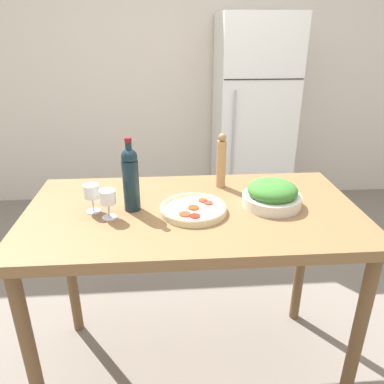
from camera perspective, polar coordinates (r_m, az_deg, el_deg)
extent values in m
plane|color=slate|center=(2.20, 0.08, -25.00)|extent=(14.00, 14.00, 0.00)
cube|color=silver|center=(3.74, -2.67, 18.21)|extent=(6.40, 0.06, 2.60)
cube|color=white|center=(3.53, 9.15, 10.89)|extent=(0.66, 0.63, 1.78)
cube|color=black|center=(3.16, 10.94, 16.51)|extent=(0.65, 0.01, 0.01)
cylinder|color=#B2B2B7|center=(3.19, 6.30, 8.02)|extent=(0.02, 0.02, 0.80)
cube|color=brown|center=(1.63, 0.10, -3.23)|extent=(1.44, 0.78, 0.05)
cylinder|color=brown|center=(1.74, -23.19, -22.82)|extent=(0.06, 0.06, 0.89)
cylinder|color=brown|center=(1.82, 23.69, -20.42)|extent=(0.06, 0.06, 0.89)
cylinder|color=brown|center=(2.22, -18.15, -10.64)|extent=(0.06, 0.06, 0.89)
cylinder|color=brown|center=(2.29, 16.40, -9.34)|extent=(0.06, 0.06, 0.89)
cylinder|color=#142833|center=(1.59, -9.25, 0.99)|extent=(0.07, 0.07, 0.22)
sphere|color=#142833|center=(1.54, -9.56, 5.31)|extent=(0.07, 0.07, 0.07)
cylinder|color=#142833|center=(1.53, -9.64, 6.44)|extent=(0.03, 0.03, 0.06)
cylinder|color=maroon|center=(1.52, -9.74, 7.87)|extent=(0.03, 0.03, 0.02)
cylinder|color=silver|center=(1.58, -12.45, -3.78)|extent=(0.06, 0.06, 0.00)
cylinder|color=silver|center=(1.56, -12.55, -2.70)|extent=(0.01, 0.01, 0.06)
cylinder|color=white|center=(1.54, -12.74, -0.71)|extent=(0.07, 0.07, 0.06)
cylinder|color=maroon|center=(1.55, -12.69, -1.31)|extent=(0.06, 0.06, 0.02)
cylinder|color=silver|center=(1.64, -14.76, -2.88)|extent=(0.06, 0.06, 0.00)
cylinder|color=silver|center=(1.63, -14.88, -1.84)|extent=(0.01, 0.01, 0.06)
cylinder|color=white|center=(1.61, -15.10, 0.08)|extent=(0.07, 0.07, 0.06)
cylinder|color=maroon|center=(1.62, -14.99, -0.82)|extent=(0.06, 0.06, 0.00)
cylinder|color=#AD7F51|center=(1.81, 4.48, 4.24)|extent=(0.05, 0.05, 0.23)
sphere|color=#936C45|center=(1.77, 4.61, 8.28)|extent=(0.04, 0.04, 0.04)
cylinder|color=silver|center=(1.68, 12.03, -1.22)|extent=(0.26, 0.26, 0.05)
ellipsoid|color=#38752D|center=(1.66, 12.16, 0.27)|extent=(0.22, 0.22, 0.09)
cylinder|color=beige|center=(1.58, 0.34, -2.76)|extent=(0.28, 0.28, 0.02)
torus|color=beige|center=(1.58, 0.34, -2.36)|extent=(0.28, 0.28, 0.02)
cylinder|color=red|center=(1.52, -1.10, -3.38)|extent=(0.05, 0.05, 0.01)
cylinder|color=red|center=(1.64, 1.70, -1.29)|extent=(0.04, 0.04, 0.01)
cylinder|color=red|center=(1.50, 0.36, -3.67)|extent=(0.04, 0.04, 0.01)
cylinder|color=red|center=(1.62, 2.49, -1.64)|extent=(0.04, 0.04, 0.01)
cylinder|color=red|center=(1.57, 0.10, -2.40)|extent=(0.05, 0.05, 0.01)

